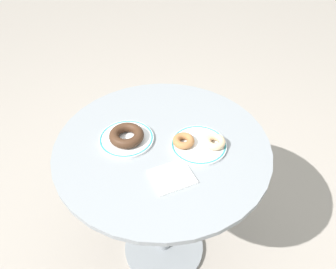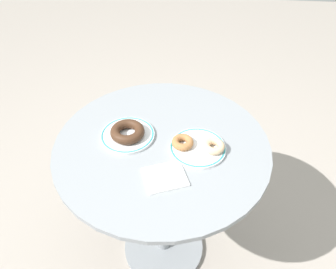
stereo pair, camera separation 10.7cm
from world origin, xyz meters
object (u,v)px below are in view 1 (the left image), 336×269
donut_cinnamon (184,141)px  cafe_table (163,183)px  donut_chocolate (127,135)px  plate_right (199,145)px  plate_left (126,139)px  paper_napkin (172,177)px  donut_glazed (215,142)px

donut_cinnamon → cafe_table: bearing=167.6°
cafe_table → donut_chocolate: bearing=173.0°
plate_right → donut_chocolate: donut_chocolate is taller
cafe_table → plate_left: bearing=169.6°
plate_right → cafe_table: bearing=171.4°
donut_chocolate → cafe_table: bearing=-7.0°
cafe_table → paper_napkin: bearing=-80.4°
paper_napkin → donut_glazed: bearing=40.7°
donut_cinnamon → plate_right: bearing=-3.3°
plate_right → paper_napkin: plate_right is taller
plate_right → donut_glazed: bearing=-7.1°
cafe_table → donut_cinnamon: donut_cinnamon is taller
cafe_table → donut_glazed: donut_glazed is taller
plate_left → plate_right: bearing=-9.5°
cafe_table → donut_cinnamon: size_ratio=10.10×
plate_right → donut_glazed: (0.05, -0.01, 0.02)m
cafe_table → paper_napkin: 0.27m
cafe_table → plate_right: plate_right is taller
donut_glazed → paper_napkin: bearing=-139.3°
donut_glazed → donut_cinnamon: same height
donut_cinnamon → paper_napkin: 0.14m
donut_chocolate → donut_cinnamon: 0.19m
cafe_table → paper_napkin: (0.03, -0.15, 0.22)m
plate_left → donut_cinnamon: donut_cinnamon is taller
paper_napkin → cafe_table: bearing=99.6°
donut_glazed → donut_chocolate: bearing=172.3°
plate_right → donut_chocolate: size_ratio=1.61×
plate_left → donut_chocolate: 0.02m
donut_glazed → cafe_table: bearing=171.9°
cafe_table → plate_left: 0.25m
donut_chocolate → plate_left: bearing=107.9°
donut_chocolate → paper_napkin: size_ratio=0.94×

